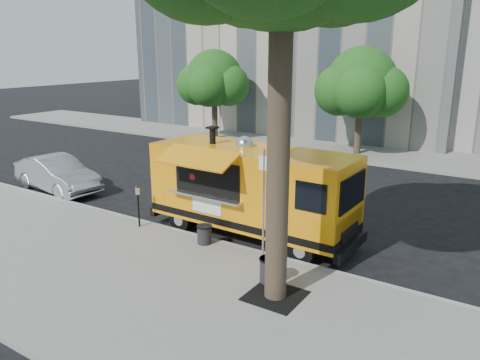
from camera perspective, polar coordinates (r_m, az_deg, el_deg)
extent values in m
plane|color=black|center=(14.18, 0.52, -6.97)|extent=(120.00, 120.00, 0.00)
cube|color=gray|center=(11.31, -10.73, -13.02)|extent=(60.00, 6.00, 0.15)
cube|color=#999993|center=(13.44, -1.63, -7.94)|extent=(60.00, 0.14, 0.16)
cube|color=gray|center=(26.10, 16.67, 3.06)|extent=(60.00, 5.00, 0.15)
cylinder|color=#33261C|center=(9.58, 4.70, 3.26)|extent=(0.48, 0.48, 6.50)
cube|color=black|center=(10.75, 4.31, -13.89)|extent=(1.20, 1.20, 0.02)
cylinder|color=#33261C|center=(29.17, -3.10, 7.69)|extent=(0.36, 0.36, 2.60)
sphere|color=#174612|center=(28.95, -3.17, 12.30)|extent=(3.42, 3.42, 3.42)
cylinder|color=#33261C|center=(25.39, 14.22, 6.06)|extent=(0.36, 0.36, 2.60)
sphere|color=#174612|center=(25.12, 14.59, 11.46)|extent=(3.60, 3.60, 3.60)
cylinder|color=silver|center=(11.60, 2.89, -3.49)|extent=(0.06, 0.06, 3.00)
cube|color=white|center=(11.28, 2.97, 2.04)|extent=(0.28, 0.02, 0.35)
cylinder|color=black|center=(14.74, -12.26, -3.64)|extent=(0.06, 0.06, 1.05)
cube|color=silver|center=(14.55, -12.40, -1.31)|extent=(0.10, 0.08, 0.22)
sphere|color=black|center=(14.52, -12.43, -0.82)|extent=(0.11, 0.11, 0.11)
cube|color=#FF9A0D|center=(13.75, 1.41, -0.71)|extent=(6.17, 2.19, 2.22)
cube|color=black|center=(14.03, 1.39, -4.24)|extent=(6.19, 2.21, 0.21)
cube|color=black|center=(12.83, 13.40, -7.87)|extent=(0.22, 1.97, 0.28)
cube|color=black|center=(15.94, -8.18, -2.92)|extent=(0.22, 1.97, 0.28)
cube|color=black|center=(12.34, 13.58, -1.37)|extent=(0.08, 1.66, 0.90)
cylinder|color=black|center=(12.48, 7.50, -8.49)|extent=(0.76, 0.28, 0.75)
cylinder|color=black|center=(13.94, 10.74, -6.00)|extent=(0.76, 0.28, 0.75)
cylinder|color=black|center=(14.64, -7.19, -4.77)|extent=(0.76, 0.28, 0.75)
cylinder|color=black|center=(15.90, -3.08, -3.00)|extent=(0.76, 0.28, 0.75)
cube|color=black|center=(13.36, -3.91, 0.34)|extent=(2.27, 0.22, 0.99)
cube|color=silver|center=(13.39, -4.29, -2.01)|extent=(2.47, 0.40, 0.06)
cube|color=#FF9A0D|center=(12.83, -5.33, 2.76)|extent=(2.38, 0.94, 0.40)
cube|color=white|center=(13.54, -4.06, -3.10)|extent=(1.04, 0.06, 0.47)
cylinder|color=black|center=(14.24, -3.37, 5.39)|extent=(0.19, 0.19, 0.52)
sphere|color=silver|center=(13.83, 0.55, 4.32)|extent=(0.53, 0.53, 0.53)
sphere|color=maroon|center=(13.91, -4.86, 0.72)|extent=(0.79, 0.79, 0.79)
cylinder|color=#FF590C|center=(13.77, -5.45, -0.01)|extent=(0.32, 0.12, 0.32)
imported|color=#A6A8AD|center=(19.89, -21.43, 0.67)|extent=(4.33, 1.90, 1.38)
cylinder|color=black|center=(13.31, -4.36, -6.64)|extent=(0.41, 0.41, 0.53)
cylinder|color=black|center=(13.21, -4.38, -5.65)|extent=(0.44, 0.44, 0.04)
cylinder|color=#232325|center=(11.20, 3.61, -10.90)|extent=(0.46, 0.46, 0.60)
cylinder|color=black|center=(11.08, 3.64, -9.60)|extent=(0.50, 0.50, 0.04)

